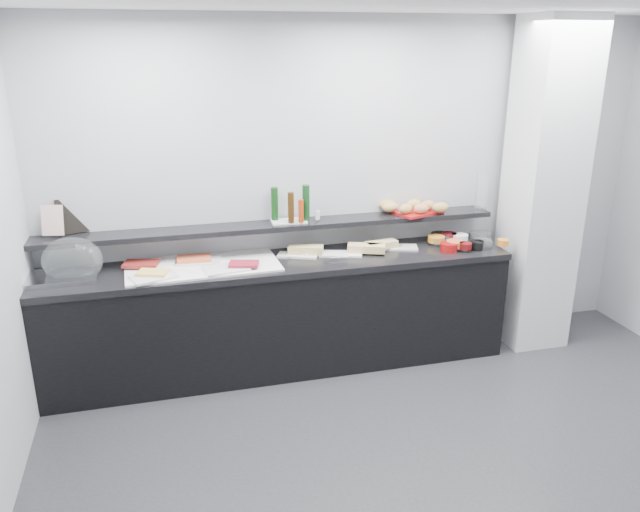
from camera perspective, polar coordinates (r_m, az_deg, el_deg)
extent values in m
plane|color=#2D2D30|center=(4.02, 12.28, -19.87)|extent=(5.00, 5.00, 0.00)
cube|color=#A8ABAF|center=(5.12, 3.33, 6.07)|extent=(5.00, 0.02, 2.70)
cube|color=silver|center=(5.47, 19.72, 5.83)|extent=(0.50, 0.50, 2.70)
cube|color=black|center=(4.97, -3.54, -5.60)|extent=(3.60, 0.60, 0.85)
cube|color=black|center=(4.80, -3.64, -0.72)|extent=(3.62, 0.62, 0.05)
cube|color=black|center=(4.89, -4.11, 2.77)|extent=(3.60, 0.25, 0.04)
cube|color=#B4B6BB|center=(4.76, -22.59, -1.81)|extent=(0.50, 0.34, 0.04)
ellipsoid|color=white|center=(4.75, -21.70, -0.39)|extent=(0.46, 0.33, 0.34)
cube|color=white|center=(4.73, -10.65, -0.92)|extent=(1.15, 0.58, 0.01)
cube|color=white|center=(4.83, -14.42, -0.59)|extent=(0.38, 0.30, 0.01)
cube|color=maroon|center=(4.79, -16.04, -0.68)|extent=(0.28, 0.22, 0.02)
cube|color=white|center=(4.81, -11.09, -0.41)|extent=(0.35, 0.26, 0.01)
cube|color=#EA5730|center=(4.80, -11.47, -0.23)|extent=(0.26, 0.17, 0.02)
cube|color=white|center=(4.55, -14.95, -1.84)|extent=(0.36, 0.29, 0.01)
cube|color=#F0CB5D|center=(4.58, -15.06, -1.48)|extent=(0.24, 0.20, 0.02)
cube|color=white|center=(4.60, -8.59, -1.15)|extent=(0.35, 0.26, 0.01)
cube|color=maroon|center=(4.63, -6.98, -0.72)|extent=(0.24, 0.19, 0.02)
cube|color=silver|center=(4.89, -2.05, 0.06)|extent=(0.34, 0.24, 0.01)
cube|color=tan|center=(4.90, -1.32, 0.60)|extent=(0.29, 0.19, 0.06)
cylinder|color=silver|center=(4.84, -2.07, 0.02)|extent=(0.16, 0.01, 0.01)
cube|color=white|center=(4.92, 1.88, 0.19)|extent=(0.36, 0.24, 0.01)
cube|color=#D7B371|center=(4.95, 4.26, 0.73)|extent=(0.32, 0.21, 0.06)
cylinder|color=silver|center=(4.81, 1.93, -0.09)|extent=(0.16, 0.01, 0.01)
cube|color=silver|center=(5.11, 6.92, 0.79)|extent=(0.38, 0.25, 0.01)
cube|color=#DDC074|center=(5.04, 5.63, 1.03)|extent=(0.27, 0.14, 0.06)
cylinder|color=#A9ABB0|center=(5.07, 6.84, 0.79)|extent=(0.15, 0.07, 0.01)
cylinder|color=silver|center=(5.25, 10.86, 1.39)|extent=(0.21, 0.21, 0.07)
cylinder|color=orange|center=(5.25, 10.58, 1.54)|extent=(0.18, 0.18, 0.05)
cylinder|color=black|center=(5.34, 10.89, 1.71)|extent=(0.16, 0.16, 0.07)
cylinder|color=#5A0C11|center=(5.35, 11.72, 1.80)|extent=(0.17, 0.17, 0.05)
cylinder|color=white|center=(5.44, 14.42, 1.75)|extent=(0.22, 0.22, 0.07)
cylinder|color=white|center=(5.33, 12.67, 1.68)|extent=(0.15, 0.15, 0.05)
cylinder|color=maroon|center=(5.09, 11.70, 0.80)|extent=(0.14, 0.14, 0.07)
cylinder|color=#550C0C|center=(5.12, 13.16, 0.91)|extent=(0.11, 0.11, 0.05)
cylinder|color=white|center=(5.24, 14.66, 1.07)|extent=(0.15, 0.15, 0.07)
cylinder|color=#DB5F35|center=(5.15, 12.25, 1.10)|extent=(0.15, 0.15, 0.05)
cylinder|color=black|center=(5.19, 14.15, 0.96)|extent=(0.14, 0.14, 0.07)
cylinder|color=orange|center=(5.28, 16.38, 1.20)|extent=(0.09, 0.09, 0.05)
cube|color=black|center=(4.94, -21.69, 3.43)|extent=(0.23, 0.13, 0.26)
cube|color=beige|center=(4.87, -23.28, 3.02)|extent=(0.16, 0.08, 0.22)
cube|color=white|center=(4.92, -2.87, 3.21)|extent=(0.28, 0.18, 0.01)
cylinder|color=#0F3A11|center=(4.91, -4.17, 4.79)|extent=(0.07, 0.07, 0.26)
cylinder|color=#38210A|center=(4.82, -2.68, 4.44)|extent=(0.06, 0.06, 0.24)
cylinder|color=#0F3A16|center=(4.89, -1.29, 4.90)|extent=(0.07, 0.07, 0.28)
cylinder|color=#B5340C|center=(4.84, -1.75, 4.14)|extent=(0.05, 0.05, 0.18)
cylinder|color=silver|center=(4.93, -0.18, 3.78)|extent=(0.03, 0.03, 0.07)
cylinder|color=silver|center=(4.92, -0.30, 3.73)|extent=(0.03, 0.03, 0.07)
cube|color=#A31112|center=(5.23, 8.86, 4.00)|extent=(0.44, 0.37, 0.02)
ellipsoid|color=#AC8A41|center=(5.22, 6.15, 4.67)|extent=(0.14, 0.10, 0.08)
ellipsoid|color=tan|center=(5.26, 8.59, 4.70)|extent=(0.15, 0.11, 0.08)
ellipsoid|color=#B38C44|center=(5.11, 7.85, 4.30)|extent=(0.15, 0.12, 0.08)
ellipsoid|color=#BD7448|center=(5.13, 9.23, 4.30)|extent=(0.13, 0.08, 0.08)
ellipsoid|color=#AF8B42|center=(5.20, 10.94, 4.38)|extent=(0.15, 0.10, 0.08)
ellipsoid|color=tan|center=(5.15, 6.44, 4.47)|extent=(0.15, 0.10, 0.08)
ellipsoid|color=#B28344|center=(5.25, 9.83, 4.59)|extent=(0.13, 0.09, 0.08)
cylinder|color=white|center=(5.40, 14.56, 5.65)|extent=(0.13, 0.13, 0.30)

